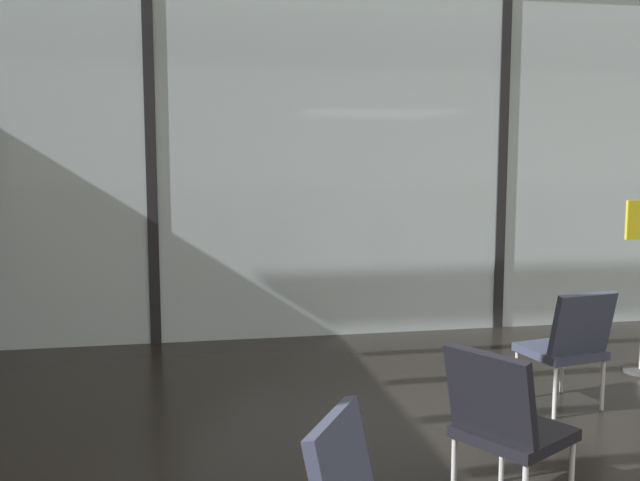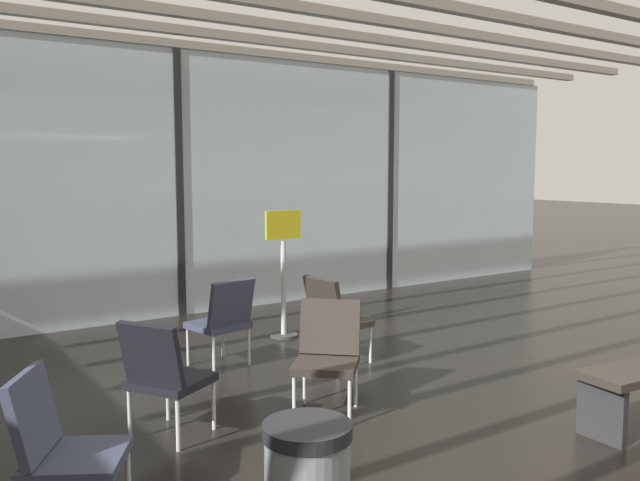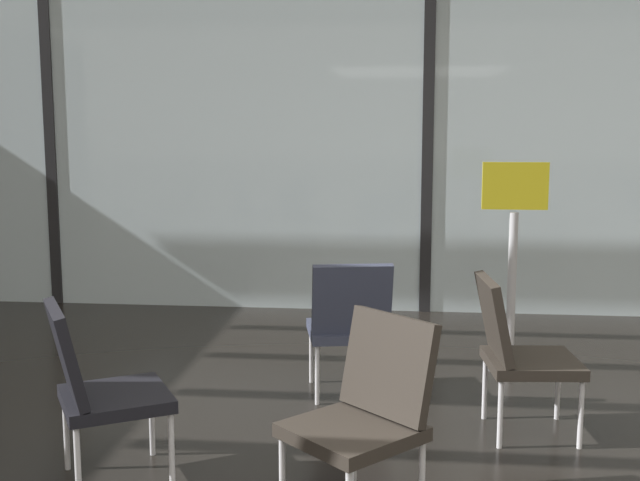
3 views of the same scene
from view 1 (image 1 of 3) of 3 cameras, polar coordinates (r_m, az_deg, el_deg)
The scene contains 6 objects.
glass_curtain_wall at distance 7.62m, azimuth 14.18°, elevation 5.90°, with size 14.00×0.08×3.41m, color silver.
window_mullion_0 at distance 6.94m, azimuth -13.28°, elevation 5.85°, with size 0.10×0.12×3.41m, color black.
window_mullion_1 at distance 7.62m, azimuth 14.18°, elevation 5.90°, with size 0.10×0.12×3.41m, color black.
parked_airplane at distance 11.86m, azimuth 2.42°, elevation 8.71°, with size 12.45×4.37×4.37m.
lounge_chair_0 at distance 3.79m, azimuth 14.45°, elevation -13.63°, with size 0.70×0.68×0.87m.
lounge_chair_5 at distance 5.40m, azimuth 19.22°, elevation -7.60°, with size 0.57×0.61×0.87m.
Camera 1 is at (-3.16, -1.73, 1.81)m, focal length 40.16 mm.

